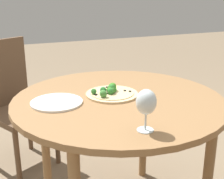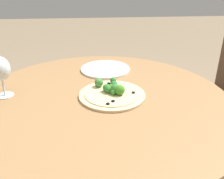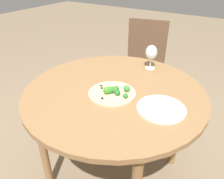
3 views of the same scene
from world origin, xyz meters
name	(u,v)px [view 1 (image 1 of 3)]	position (x,y,z in m)	size (l,w,h in m)	color
dining_table	(118,112)	(0.00, 0.00, 0.66)	(1.07, 1.07, 0.74)	olive
chair	(14,101)	(0.45, -0.85, 0.49)	(0.54, 0.54, 0.92)	brown
pizza	(111,93)	(0.02, -0.05, 0.75)	(0.27, 0.27, 0.06)	#DBBC89
wine_glass	(146,103)	(0.05, 0.39, 0.85)	(0.08, 0.08, 0.17)	silver
plate_near	(57,102)	(0.31, -0.04, 0.74)	(0.25, 0.25, 0.01)	white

